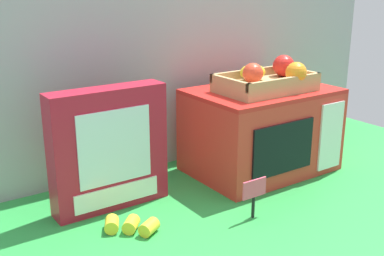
# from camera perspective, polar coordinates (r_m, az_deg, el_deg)

# --- Properties ---
(ground_plane) EXTENTS (1.70, 1.70, 0.00)m
(ground_plane) POSITION_cam_1_polar(r_m,az_deg,el_deg) (1.40, 2.57, -6.05)
(ground_plane) COLOR green
(ground_plane) RESTS_ON ground
(display_back_panel) EXTENTS (1.61, 0.03, 0.58)m
(display_back_panel) POSITION_cam_1_polar(r_m,az_deg,el_deg) (1.48, -2.02, 7.04)
(display_back_panel) COLOR #A0A3A8
(display_back_panel) RESTS_ON ground
(toy_microwave) EXTENTS (0.41, 0.29, 0.25)m
(toy_microwave) POSITION_cam_1_polar(r_m,az_deg,el_deg) (1.44, 8.20, -0.24)
(toy_microwave) COLOR red
(toy_microwave) RESTS_ON ground
(food_groups_crate) EXTENTS (0.27, 0.17, 0.09)m
(food_groups_crate) POSITION_cam_1_polar(r_m,az_deg,el_deg) (1.39, 9.06, 5.69)
(food_groups_crate) COLOR tan
(food_groups_crate) RESTS_ON toy_microwave
(cookie_set_box) EXTENTS (0.30, 0.07, 0.31)m
(cookie_set_box) POSITION_cam_1_polar(r_m,az_deg,el_deg) (1.20, -9.81, -2.49)
(cookie_set_box) COLOR #B2192D
(cookie_set_box) RESTS_ON ground
(price_sign) EXTENTS (0.07, 0.01, 0.10)m
(price_sign) POSITION_cam_1_polar(r_m,az_deg,el_deg) (1.17, 7.39, -7.60)
(price_sign) COLOR black
(price_sign) RESTS_ON ground
(loose_toy_banana) EXTENTS (0.12, 0.11, 0.03)m
(loose_toy_banana) POSITION_cam_1_polar(r_m,az_deg,el_deg) (1.13, -7.31, -11.39)
(loose_toy_banana) COLOR yellow
(loose_toy_banana) RESTS_ON ground
(loose_toy_apple) EXTENTS (0.06, 0.06, 0.06)m
(loose_toy_apple) POSITION_cam_1_polar(r_m,az_deg,el_deg) (1.71, 16.22, -1.24)
(loose_toy_apple) COLOR red
(loose_toy_apple) RESTS_ON ground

